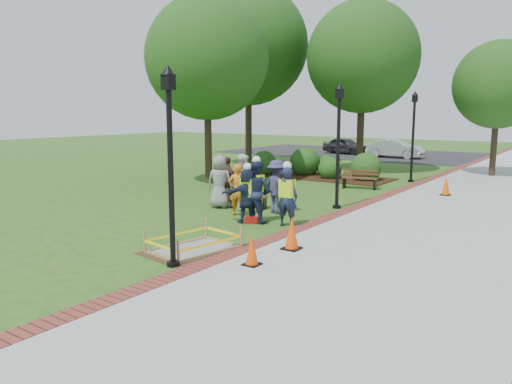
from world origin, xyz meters
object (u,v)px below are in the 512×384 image
Objects in this scene: bench_near at (249,202)px; lamp_near at (170,152)px; cone_front at (252,251)px; hivis_worker_b at (287,194)px; hivis_worker_c at (256,190)px; wet_concrete_pad at (194,241)px; hivis_worker_a at (248,193)px.

lamp_near reaches higher than bench_near.
bench_near is 6.57m from cone_front.
hivis_worker_b is (2.54, -1.63, 0.71)m from bench_near.
bench_near is at bearing 111.80° from lamp_near.
hivis_worker_c reaches higher than bench_near.
bench_near is at bearing 112.00° from wet_concrete_pad.
hivis_worker_b is at bearing 110.36° from cone_front.
lamp_near is 2.12× the size of hivis_worker_c.
hivis_worker_a reaches higher than cone_front.
wet_concrete_pad is 3.57m from hivis_worker_c.
hivis_worker_b is at bearing -32.70° from bench_near.
bench_near is 7.13m from lamp_near.
lamp_near is 4.83m from hivis_worker_a.
wet_concrete_pad is 3.39m from hivis_worker_a.
bench_near is 3.10m from hivis_worker_b.
hivis_worker_c is at bearing 99.45° from wet_concrete_pad.
hivis_worker_c is at bearing -48.26° from bench_near.
hivis_worker_a is at bearing 105.24° from lamp_near.
hivis_worker_b reaches higher than cone_front.
lamp_near reaches higher than hivis_worker_b.
hivis_worker_a is (1.31, -1.87, 0.67)m from bench_near.
hivis_worker_a is at bearing -55.01° from bench_near.
lamp_near reaches higher than hivis_worker_c.
hivis_worker_b is at bearing 89.66° from lamp_near.
hivis_worker_b is 1.05m from hivis_worker_c.
bench_near is at bearing 124.99° from hivis_worker_a.
bench_near is at bearing 131.74° from hivis_worker_c.
cone_front is 3.95m from hivis_worker_b.
hivis_worker_a is at bearing 103.11° from wet_concrete_pad.
cone_front is at bearing -56.37° from hivis_worker_c.
hivis_worker_a is (-0.76, 3.24, 0.67)m from wet_concrete_pad.
hivis_worker_c reaches higher than hivis_worker_a.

